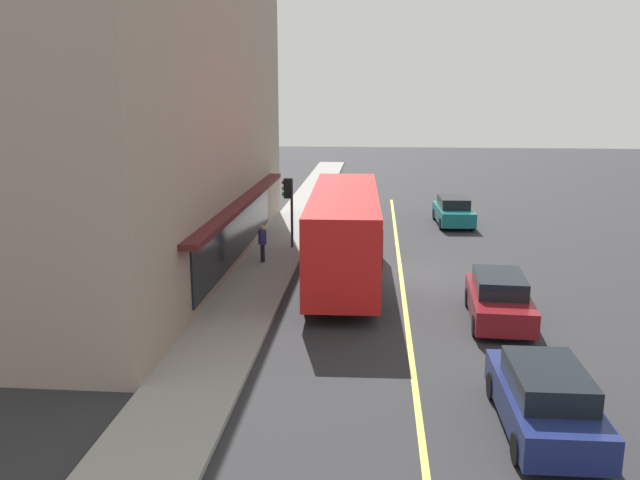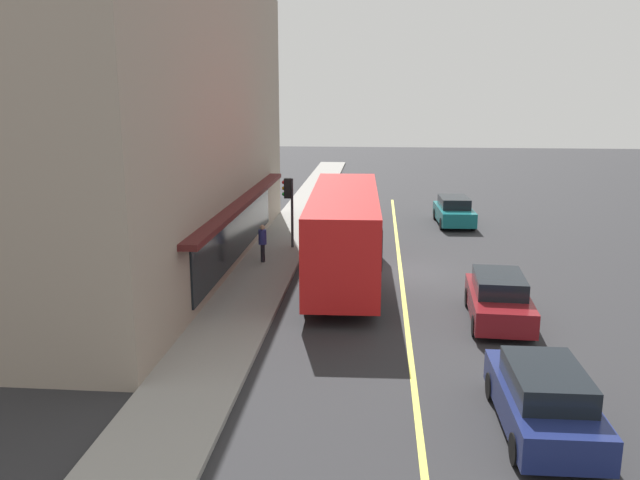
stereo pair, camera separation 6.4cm
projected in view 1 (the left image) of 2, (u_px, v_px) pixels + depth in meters
The scene contains 10 objects.
ground at pixel (401, 272), 26.78m from camera, with size 120.00×120.00×0.00m, color #28282B.
sidewalk at pixel (267, 267), 27.22m from camera, with size 80.00×2.47×0.15m, color gray.
lane_centre_stripe at pixel (401, 271), 26.78m from camera, with size 36.00×0.16×0.01m, color #D8D14C.
storefront_building at pixel (108, 121), 26.67m from camera, with size 23.75×11.16×12.11m.
bus at pixel (344, 231), 25.15m from camera, with size 11.20×2.86×3.50m.
traffic_light at pixel (288, 196), 29.80m from camera, with size 0.30×0.52×3.20m.
car_maroon at pixel (499, 299), 20.92m from camera, with size 4.39×2.05×1.52m.
car_teal at pixel (453, 211), 36.00m from camera, with size 4.37×1.99×1.52m.
car_navy at pixel (545, 399), 14.14m from camera, with size 4.32×1.89×1.52m.
pedestrian_at_corner at pixel (262, 240), 27.48m from camera, with size 0.34×0.34×1.61m.
Camera 1 is at (-25.99, 1.08, 7.27)m, focal length 36.67 mm.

